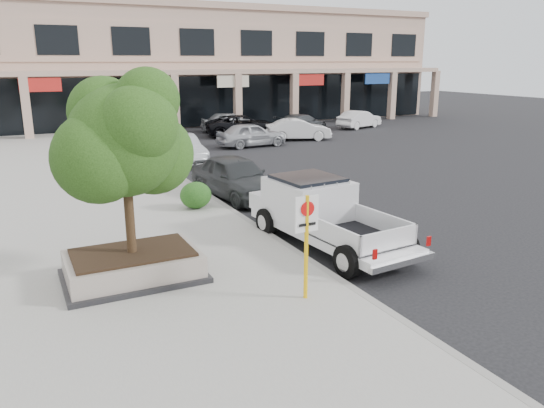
{
  "coord_description": "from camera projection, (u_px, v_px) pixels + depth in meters",
  "views": [
    {
      "loc": [
        -8.14,
        -11.54,
        5.15
      ],
      "look_at": [
        -1.68,
        1.5,
        1.2
      ],
      "focal_mm": 35.0,
      "sensor_mm": 36.0,
      "label": 1
    }
  ],
  "objects": [
    {
      "name": "curb_car_d",
      "position": [
        141.0,
        128.0,
        35.73
      ],
      "size": [
        2.47,
        5.19,
        1.43
      ],
      "primitive_type": "imported",
      "rotation": [
        0.0,
        0.0,
        0.02
      ],
      "color": "black",
      "rests_on": "ground"
    },
    {
      "name": "sidewalk",
      "position": [
        109.0,
        218.0,
        17.63
      ],
      "size": [
        8.0,
        52.0,
        0.15
      ],
      "primitive_type": "cube",
      "color": "gray",
      "rests_on": "ground"
    },
    {
      "name": "no_parking_sign",
      "position": [
        307.0,
        233.0,
        11.16
      ],
      "size": [
        0.55,
        0.09,
        2.3
      ],
      "color": "yellow",
      "rests_on": "sidewalk"
    },
    {
      "name": "lot_car_a",
      "position": [
        251.0,
        135.0,
        32.54
      ],
      "size": [
        4.39,
        1.93,
        1.47
      ],
      "primitive_type": "imported",
      "rotation": [
        0.0,
        0.0,
        1.62
      ],
      "color": "#AAADB3",
      "rests_on": "ground"
    },
    {
      "name": "curb_car_a",
      "position": [
        236.0,
        177.0,
        20.38
      ],
      "size": [
        2.48,
        4.96,
        1.62
      ],
      "primitive_type": "imported",
      "rotation": [
        0.0,
        0.0,
        0.12
      ],
      "color": "#2C2F31",
      "rests_on": "ground"
    },
    {
      "name": "lot_car_e",
      "position": [
        230.0,
        122.0,
        39.22
      ],
      "size": [
        4.52,
        2.26,
        1.48
      ],
      "primitive_type": "imported",
      "rotation": [
        0.0,
        0.0,
        1.45
      ],
      "color": "gray",
      "rests_on": "ground"
    },
    {
      "name": "strip_mall",
      "position": [
        207.0,
        65.0,
        46.33
      ],
      "size": [
        40.55,
        12.43,
        9.5
      ],
      "color": "tan",
      "rests_on": "ground"
    },
    {
      "name": "planter",
      "position": [
        133.0,
        265.0,
        12.49
      ],
      "size": [
        3.2,
        2.2,
        0.68
      ],
      "color": "black",
      "rests_on": "sidewalk"
    },
    {
      "name": "lot_car_c",
      "position": [
        302.0,
        123.0,
        38.86
      ],
      "size": [
        5.06,
        3.68,
        1.36
      ],
      "primitive_type": "imported",
      "rotation": [
        0.0,
        0.0,
        2.0
      ],
      "color": "#323437",
      "rests_on": "ground"
    },
    {
      "name": "curb",
      "position": [
        221.0,
        204.0,
        19.32
      ],
      "size": [
        0.2,
        52.0,
        0.15
      ],
      "primitive_type": "cube",
      "color": "gray",
      "rests_on": "ground"
    },
    {
      "name": "planter_tree",
      "position": [
        129.0,
        140.0,
        11.91
      ],
      "size": [
        2.9,
        2.55,
        4.0
      ],
      "color": "black",
      "rests_on": "planter"
    },
    {
      "name": "hedge",
      "position": [
        196.0,
        195.0,
        18.41
      ],
      "size": [
        1.1,
        0.99,
        0.93
      ],
      "primitive_type": "ellipsoid",
      "color": "#174313",
      "rests_on": "sidewalk"
    },
    {
      "name": "lot_car_d",
      "position": [
        244.0,
        126.0,
        36.92
      ],
      "size": [
        5.72,
        3.53,
        1.48
      ],
      "primitive_type": "imported",
      "rotation": [
        0.0,
        0.0,
        1.35
      ],
      "color": "black",
      "rests_on": "ground"
    },
    {
      "name": "lot_car_f",
      "position": [
        359.0,
        119.0,
        41.48
      ],
      "size": [
        4.35,
        2.69,
        1.35
      ],
      "primitive_type": "imported",
      "rotation": [
        0.0,
        0.0,
        1.9
      ],
      "color": "silver",
      "rests_on": "ground"
    },
    {
      "name": "curb_car_b",
      "position": [
        181.0,
        149.0,
        27.31
      ],
      "size": [
        1.64,
        4.44,
        1.45
      ],
      "primitive_type": "imported",
      "rotation": [
        0.0,
        0.0,
        0.02
      ],
      "color": "#A9ACB2",
      "rests_on": "ground"
    },
    {
      "name": "curb_car_c",
      "position": [
        152.0,
        138.0,
        31.71
      ],
      "size": [
        1.97,
        4.63,
        1.33
      ],
      "primitive_type": "imported",
      "rotation": [
        0.0,
        0.0,
        0.02
      ],
      "color": "white",
      "rests_on": "ground"
    },
    {
      "name": "pickup_truck",
      "position": [
        330.0,
        216.0,
        14.87
      ],
      "size": [
        2.73,
        6.11,
        1.87
      ],
      "primitive_type": null,
      "rotation": [
        0.0,
        0.0,
        0.09
      ],
      "color": "silver",
      "rests_on": "ground"
    },
    {
      "name": "ground",
      "position": [
        350.0,
        251.0,
        14.82
      ],
      "size": [
        120.0,
        120.0,
        0.0
      ],
      "primitive_type": "plane",
      "color": "black",
      "rests_on": "ground"
    },
    {
      "name": "lot_car_b",
      "position": [
        298.0,
        129.0,
        35.19
      ],
      "size": [
        4.5,
        2.69,
        1.4
      ],
      "primitive_type": "imported",
      "rotation": [
        0.0,
        0.0,
        1.27
      ],
      "color": "silver",
      "rests_on": "ground"
    }
  ]
}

